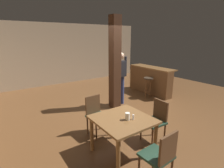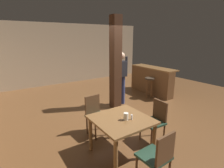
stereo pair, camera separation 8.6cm
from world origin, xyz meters
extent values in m
plane|color=brown|center=(0.00, 0.00, 0.00)|extent=(10.80, 10.80, 0.00)
cube|color=gray|center=(0.00, 4.50, 1.40)|extent=(8.00, 0.10, 2.80)
cube|color=#382114|center=(0.06, 0.60, 1.40)|extent=(0.28, 0.28, 2.80)
cube|color=brown|center=(-1.19, -1.39, 0.72)|extent=(1.00, 1.00, 0.04)
cylinder|color=brown|center=(-0.77, -0.97, 0.35)|extent=(0.07, 0.07, 0.70)
cylinder|color=brown|center=(-1.62, -0.97, 0.35)|extent=(0.07, 0.07, 0.70)
cylinder|color=brown|center=(-0.77, -1.82, 0.35)|extent=(0.07, 0.07, 0.70)
cylinder|color=brown|center=(-1.62, -1.82, 0.35)|extent=(0.07, 0.07, 0.70)
cube|color=#1E3828|center=(-1.19, -2.20, 0.45)|extent=(0.44, 0.44, 0.04)
cube|color=#4C301C|center=(-1.18, -2.39, 0.68)|extent=(0.38, 0.05, 0.45)
cylinder|color=#4C301C|center=(-1.37, -2.03, 0.23)|extent=(0.04, 0.04, 0.43)
cylinder|color=#4C301C|center=(-1.02, -2.02, 0.23)|extent=(0.04, 0.04, 0.43)
cube|color=#1E3828|center=(-0.40, -1.43, 0.45)|extent=(0.44, 0.44, 0.04)
cube|color=#4C301C|center=(-0.21, -1.44, 0.68)|extent=(0.06, 0.38, 0.45)
cylinder|color=#4C301C|center=(-0.59, -1.60, 0.23)|extent=(0.04, 0.04, 0.43)
cylinder|color=#4C301C|center=(-0.57, -1.25, 0.23)|extent=(0.04, 0.04, 0.43)
cylinder|color=#4C301C|center=(-0.24, -1.62, 0.23)|extent=(0.04, 0.04, 0.43)
cylinder|color=#4C301C|center=(-0.22, -1.27, 0.23)|extent=(0.04, 0.04, 0.43)
cube|color=#1E3828|center=(-1.23, -0.54, 0.45)|extent=(0.46, 0.46, 0.04)
cube|color=#4C301C|center=(-1.25, -0.35, 0.68)|extent=(0.38, 0.07, 0.45)
cylinder|color=#4C301C|center=(-1.04, -0.70, 0.23)|extent=(0.04, 0.04, 0.43)
cylinder|color=#4C301C|center=(-1.39, -0.73, 0.23)|extent=(0.04, 0.04, 0.43)
cylinder|color=#4C301C|center=(-1.07, -0.35, 0.23)|extent=(0.04, 0.04, 0.43)
cylinder|color=#4C301C|center=(-1.42, -0.39, 0.23)|extent=(0.04, 0.04, 0.43)
cylinder|color=silver|center=(-1.16, -1.48, 0.81)|extent=(0.09, 0.09, 0.13)
cylinder|color=silver|center=(-1.07, -1.53, 0.79)|extent=(0.03, 0.03, 0.10)
cube|color=black|center=(0.35, 0.69, 1.20)|extent=(0.35, 0.21, 0.50)
sphere|color=tan|center=(0.35, 0.69, 1.61)|extent=(0.22, 0.22, 0.21)
cylinder|color=navy|center=(0.43, 0.69, 0.47)|extent=(0.12, 0.12, 0.95)
cylinder|color=navy|center=(0.27, 0.69, 0.47)|extent=(0.12, 0.12, 0.95)
cylinder|color=black|center=(0.54, 0.68, 1.35)|extent=(0.08, 0.08, 0.46)
cylinder|color=black|center=(0.16, 0.70, 1.35)|extent=(0.08, 0.08, 0.46)
cube|color=brown|center=(2.15, 0.99, 1.02)|extent=(0.56, 1.94, 0.04)
cube|color=brown|center=(2.05, 0.99, 0.50)|extent=(0.36, 1.94, 1.00)
cylinder|color=#2D2319|center=(1.59, 0.63, 0.73)|extent=(0.35, 0.35, 0.05)
torus|color=brown|center=(1.59, 0.63, 0.26)|extent=(0.25, 0.25, 0.02)
cylinder|color=brown|center=(1.59, 0.74, 0.35)|extent=(0.03, 0.03, 0.71)
cylinder|color=brown|center=(1.59, 0.52, 0.35)|extent=(0.03, 0.03, 0.71)
cylinder|color=brown|center=(1.71, 0.63, 0.35)|extent=(0.03, 0.03, 0.71)
cylinder|color=brown|center=(1.48, 0.63, 0.35)|extent=(0.03, 0.03, 0.71)
camera|label=1|loc=(-3.03, -3.67, 2.18)|focal=28.00mm
camera|label=2|loc=(-2.96, -3.72, 2.18)|focal=28.00mm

